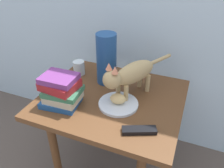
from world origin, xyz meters
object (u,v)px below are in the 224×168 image
object	(u,v)px
green_vase	(106,59)
tv_remote	(139,130)
candle_jar	(79,68)
side_table	(112,109)
cat	(130,74)
plate	(118,104)
book_stack	(61,91)
bread_roll	(118,99)

from	to	relation	value
green_vase	tv_remote	xyz separation A→B (m)	(0.29, -0.33, -0.14)
tv_remote	candle_jar	bearing A→B (deg)	121.00
side_table	cat	bearing A→B (deg)	28.41
plate	green_vase	bearing A→B (deg)	127.60
plate	book_stack	xyz separation A→B (m)	(-0.27, -0.09, 0.07)
cat	candle_jar	world-z (taller)	cat
side_table	bread_roll	size ratio (longest dim) A/B	9.24
bread_roll	candle_jar	bearing A→B (deg)	148.35
cat	tv_remote	xyz separation A→B (m)	(0.12, -0.24, -0.12)
cat	candle_jar	size ratio (longest dim) A/B	5.09
plate	bread_roll	bearing A→B (deg)	-168.33
plate	cat	size ratio (longest dim) A/B	0.47
book_stack	plate	bearing A→B (deg)	19.53
plate	book_stack	size ratio (longest dim) A/B	0.98
tv_remote	cat	bearing A→B (deg)	93.72
side_table	plate	size ratio (longest dim) A/B	3.67
side_table	book_stack	bearing A→B (deg)	-144.50
cat	tv_remote	bearing A→B (deg)	-62.91
bread_roll	book_stack	size ratio (longest dim) A/B	0.39
green_vase	candle_jar	size ratio (longest dim) A/B	3.45
book_stack	tv_remote	world-z (taller)	book_stack
green_vase	plate	bearing A→B (deg)	-52.40
candle_jar	cat	bearing A→B (deg)	-16.23
cat	candle_jar	bearing A→B (deg)	163.77
green_vase	candle_jar	distance (m)	0.22
plate	green_vase	size ratio (longest dim) A/B	0.69
tv_remote	bread_roll	bearing A→B (deg)	113.54
cat	green_vase	distance (m)	0.19
cat	book_stack	xyz separation A→B (m)	(-0.29, -0.19, -0.05)
bread_roll	book_stack	world-z (taller)	book_stack
plate	tv_remote	world-z (taller)	tv_remote
side_table	tv_remote	xyz separation A→B (m)	(0.21, -0.20, 0.09)
plate	book_stack	world-z (taller)	book_stack
candle_jar	tv_remote	distance (m)	0.60
bread_roll	tv_remote	bearing A→B (deg)	-43.08
bread_roll	green_vase	size ratio (longest dim) A/B	0.27
bread_roll	cat	size ratio (longest dim) A/B	0.19
side_table	cat	world-z (taller)	cat
cat	plate	bearing A→B (deg)	-104.51
bread_roll	tv_remote	distance (m)	0.21
green_vase	tv_remote	distance (m)	0.46
book_stack	green_vase	world-z (taller)	green_vase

